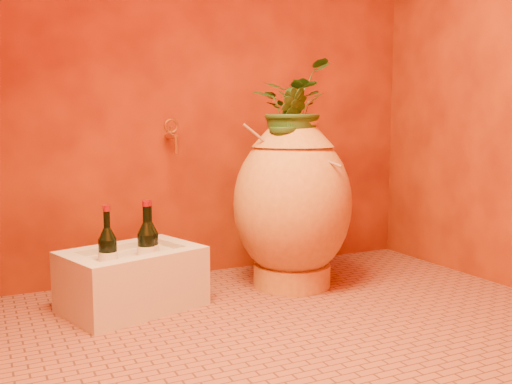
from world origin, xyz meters
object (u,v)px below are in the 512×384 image
stone_basin (132,280)px  wine_bottle_c (108,255)px  wall_tap (172,135)px  amphora (292,203)px  wine_bottle_b (150,248)px  wine_bottle_a (147,249)px

stone_basin → wine_bottle_c: bearing=-155.0°
stone_basin → wall_tap: 0.83m
amphora → wine_bottle_b: (-0.77, -0.01, -0.16)m
wine_bottle_a → wine_bottle_c: bearing=-170.4°
stone_basin → wine_bottle_a: wine_bottle_a is taller
wine_bottle_a → wine_bottle_b: wine_bottle_a is taller
amphora → wine_bottle_a: 0.81m
wine_bottle_c → wall_tap: bearing=43.9°
wall_tap → amphora: bearing=-35.1°
wine_bottle_a → stone_basin: bearing=160.0°
wine_bottle_c → wine_bottle_b: bearing=13.5°
stone_basin → amphora: bearing=-0.1°
wine_bottle_a → wine_bottle_c: wine_bottle_a is taller
stone_basin → wine_bottle_b: (0.08, -0.01, 0.15)m
wine_bottle_b → wall_tap: (0.24, 0.38, 0.52)m
amphora → wine_bottle_a: amphora is taller
stone_basin → wine_bottle_b: bearing=-4.5°
amphora → wine_bottle_c: size_ratio=2.56×
wine_bottle_b → wine_bottle_c: bearing=-166.5°
amphora → wine_bottle_a: (-0.79, -0.02, -0.16)m
amphora → wall_tap: bearing=144.9°
amphora → wine_bottle_b: size_ratio=2.53×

